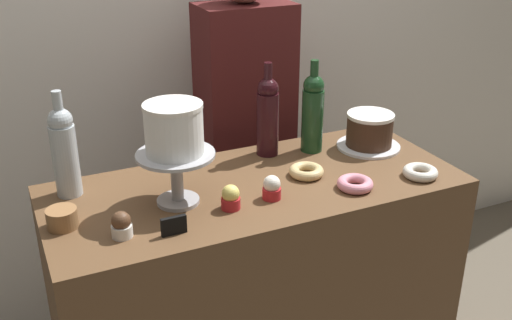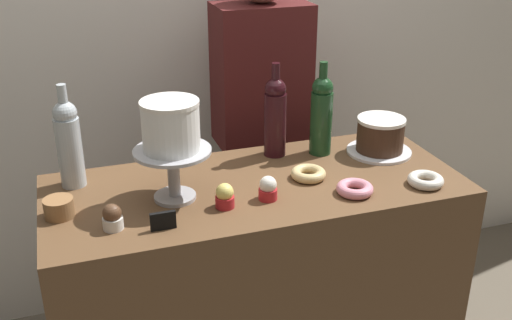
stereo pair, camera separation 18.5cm
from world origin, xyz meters
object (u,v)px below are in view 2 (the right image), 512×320
at_px(white_layer_cake, 171,125).
at_px(price_sign_chalkboard, 163,221).
at_px(chocolate_round_cake, 380,134).
at_px(wine_bottle_clear, 69,142).
at_px(cupcake_vanilla, 267,189).
at_px(donut_pink, 355,189).
at_px(barista_figure, 261,143).
at_px(cupcake_lemon, 225,196).
at_px(cookie_stack, 59,208).
at_px(wine_bottle_dark_red, 275,115).
at_px(cupcake_chocolate, 112,217).
at_px(cake_stand_pedestal, 173,166).
at_px(donut_sugar, 425,180).
at_px(donut_glazed, 308,174).
at_px(wine_bottle_green, 321,114).

relative_size(white_layer_cake, price_sign_chalkboard, 2.40).
distance_m(white_layer_cake, chocolate_round_cake, 0.77).
xyz_separation_m(wine_bottle_clear, cupcake_vanilla, (0.54, -0.28, -0.11)).
bearing_deg(donut_pink, barista_figure, 94.83).
distance_m(white_layer_cake, cupcake_lemon, 0.25).
height_order(white_layer_cake, cookie_stack, white_layer_cake).
bearing_deg(barista_figure, cupcake_vanilla, -107.59).
height_order(cupcake_vanilla, cookie_stack, cupcake_vanilla).
xyz_separation_m(wine_bottle_dark_red, price_sign_chalkboard, (-0.46, -0.38, -0.12)).
bearing_deg(barista_figure, cupcake_lemon, -117.08).
distance_m(wine_bottle_clear, cupcake_vanilla, 0.62).
distance_m(cupcake_chocolate, cupcake_vanilla, 0.45).
xyz_separation_m(cake_stand_pedestal, cookie_stack, (-0.33, -0.00, -0.08)).
bearing_deg(donut_sugar, cupcake_vanilla, 172.49).
bearing_deg(price_sign_chalkboard, white_layer_cake, 68.58).
distance_m(white_layer_cake, barista_figure, 0.80).
distance_m(wine_bottle_clear, donut_pink, 0.88).
bearing_deg(wine_bottle_clear, cupcake_lemon, -35.23).
bearing_deg(cake_stand_pedestal, cupcake_lemon, -37.81).
relative_size(wine_bottle_clear, cookie_stack, 3.87).
height_order(cake_stand_pedestal, donut_sugar, cake_stand_pedestal).
xyz_separation_m(donut_pink, cookie_stack, (-0.85, 0.14, 0.01)).
relative_size(white_layer_cake, cookie_stack, 2.00).
relative_size(wine_bottle_dark_red, donut_glazed, 2.91).
bearing_deg(chocolate_round_cake, white_layer_cake, -171.36).
xyz_separation_m(white_layer_cake, donut_pink, (0.52, -0.14, -0.22)).
height_order(cake_stand_pedestal, cookie_stack, cake_stand_pedestal).
relative_size(chocolate_round_cake, price_sign_chalkboard, 2.36).
xyz_separation_m(cupcake_chocolate, barista_figure, (0.66, 0.68, -0.14)).
bearing_deg(white_layer_cake, wine_bottle_clear, 146.00).
height_order(cake_stand_pedestal, wine_bottle_dark_red, wine_bottle_dark_red).
relative_size(donut_glazed, price_sign_chalkboard, 1.60).
height_order(wine_bottle_green, wine_bottle_clear, same).
xyz_separation_m(chocolate_round_cake, cupcake_vanilla, (-0.49, -0.21, -0.03)).
bearing_deg(cupcake_chocolate, white_layer_cake, 31.87).
xyz_separation_m(wine_bottle_clear, donut_sugar, (1.04, -0.35, -0.13)).
bearing_deg(donut_glazed, donut_sugar, -25.89).
xyz_separation_m(wine_bottle_dark_red, cupcake_lemon, (-0.27, -0.31, -0.11)).
xyz_separation_m(white_layer_cake, cupcake_chocolate, (-0.19, -0.12, -0.20)).
height_order(wine_bottle_dark_red, cupcake_chocolate, wine_bottle_dark_red).
height_order(donut_pink, cookie_stack, cookie_stack).
height_order(wine_bottle_dark_red, cupcake_lemon, wine_bottle_dark_red).
distance_m(donut_pink, donut_glazed, 0.17).
height_order(cupcake_vanilla, price_sign_chalkboard, cupcake_vanilla).
bearing_deg(cupcake_vanilla, wine_bottle_dark_red, 65.78).
relative_size(cupcake_chocolate, price_sign_chalkboard, 1.06).
bearing_deg(barista_figure, price_sign_chalkboard, -126.04).
relative_size(wine_bottle_green, barista_figure, 0.20).
xyz_separation_m(wine_bottle_dark_red, donut_glazed, (0.04, -0.21, -0.13)).
distance_m(donut_sugar, price_sign_chalkboard, 0.82).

